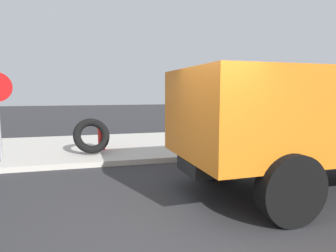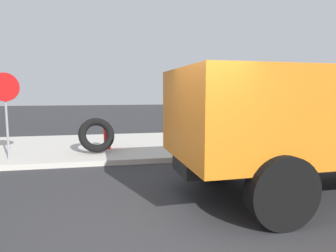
# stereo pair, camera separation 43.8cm
# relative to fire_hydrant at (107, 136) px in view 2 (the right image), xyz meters

# --- Properties ---
(ground_plane) EXTENTS (80.00, 80.00, 0.00)m
(ground_plane) POSITION_rel_fire_hydrant_xyz_m (0.78, -5.68, -0.57)
(ground_plane) COLOR #2D2D30
(sidewalk_curb) EXTENTS (36.00, 5.00, 0.15)m
(sidewalk_curb) POSITION_rel_fire_hydrant_xyz_m (0.78, 0.82, -0.50)
(sidewalk_curb) COLOR #BCB7AD
(sidewalk_curb) RESTS_ON ground
(fire_hydrant) EXTENTS (0.26, 0.58, 0.80)m
(fire_hydrant) POSITION_rel_fire_hydrant_xyz_m (0.00, 0.00, 0.00)
(fire_hydrant) COLOR red
(fire_hydrant) RESTS_ON sidewalk_curb
(loose_tire) EXTENTS (1.19, 0.86, 1.08)m
(loose_tire) POSITION_rel_fire_hydrant_xyz_m (-0.31, -0.56, 0.12)
(loose_tire) COLOR black
(loose_tire) RESTS_ON sidewalk_curb
(stop_sign) EXTENTS (0.76, 0.08, 2.34)m
(stop_sign) POSITION_rel_fire_hydrant_xyz_m (-2.62, -1.07, 1.21)
(stop_sign) COLOR gray
(stop_sign) RESTS_ON sidewalk_curb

